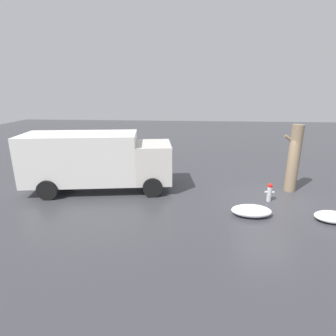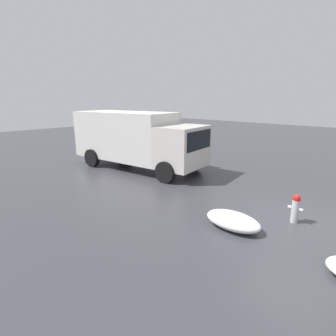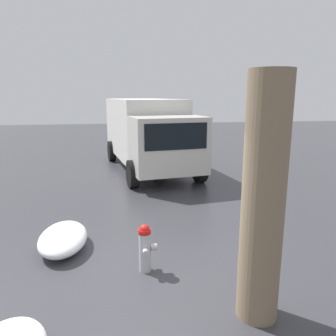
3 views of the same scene
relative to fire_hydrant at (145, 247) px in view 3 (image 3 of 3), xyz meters
name	(u,v)px [view 3 (image 3 of 3)]	position (x,y,z in m)	size (l,w,h in m)	color
ground_plane	(145,270)	(0.00, 0.01, -0.43)	(60.00, 60.00, 0.00)	#38383D
fire_hydrant	(145,247)	(0.00, 0.00, 0.00)	(0.40, 0.31, 0.83)	#B7B7BC
tree_trunk	(263,200)	(-1.37, -1.37, 1.19)	(0.82, 0.54, 3.20)	#7F6B51
delivery_truck	(147,131)	(7.98, -0.82, 1.10)	(7.14, 3.39, 2.76)	beige
pedestrian	(158,154)	(5.73, -0.97, 0.54)	(0.38, 0.38, 1.77)	#23232D
snow_pile_by_hydrant	(63,238)	(1.08, 1.49, -0.22)	(1.55, 0.90, 0.41)	white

